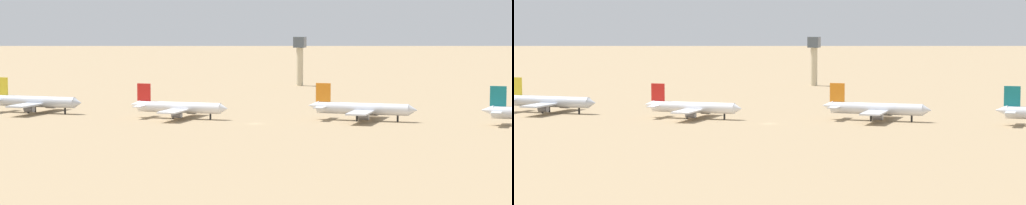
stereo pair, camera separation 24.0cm
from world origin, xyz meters
TOP-DOWN VIEW (x-y plane):
  - ground at (0.00, 0.00)m, footprint 4000.00×4000.00m
  - parked_jet_yellow_1 at (-84.39, 11.07)m, footprint 37.16×31.21m
  - parked_jet_red_2 at (-29.13, 7.64)m, footprint 34.78×29.10m
  - parked_jet_orange_3 at (30.81, 18.51)m, footprint 36.59×30.67m
  - control_tower at (-26.44, 162.33)m, footprint 5.20×5.20m

SIDE VIEW (x-z plane):
  - ground at x=0.00m, z-range 0.00..0.00m
  - parked_jet_red_2 at x=-29.13m, z-range -1.98..9.54m
  - parked_jet_orange_3 at x=30.81m, z-range -2.09..10.02m
  - parked_jet_yellow_1 at x=-84.39m, z-range -2.12..10.17m
  - control_tower at x=-26.44m, z-range 2.39..25.45m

